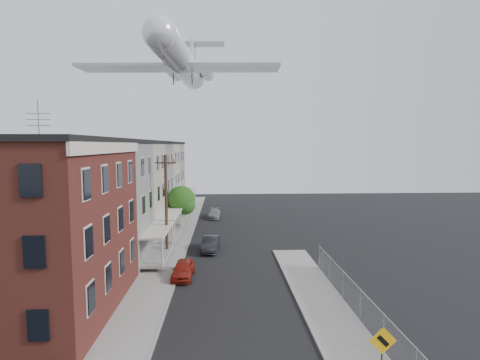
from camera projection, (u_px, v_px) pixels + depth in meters
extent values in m
cube|color=gray|center=(177.00, 239.00, 39.18)|extent=(3.00, 62.00, 0.12)
cube|color=gray|center=(328.00, 314.00, 21.77)|extent=(3.00, 26.00, 0.12)
cube|color=gray|center=(190.00, 238.00, 39.24)|extent=(0.15, 62.00, 0.14)
cube|color=gray|center=(304.00, 314.00, 21.71)|extent=(0.15, 26.00, 0.14)
cube|color=#381A11|center=(25.00, 230.00, 21.51)|extent=(10.00, 12.00, 10.00)
cube|color=black|center=(20.00, 140.00, 21.03)|extent=(10.30, 12.30, 0.30)
cube|color=beige|center=(112.00, 148.00, 21.30)|extent=(0.16, 12.20, 0.60)
cylinder|color=#515156|center=(38.00, 119.00, 19.03)|extent=(0.04, 0.04, 2.00)
cube|color=#5E5E5C|center=(86.00, 204.00, 30.96)|extent=(10.00, 7.00, 10.00)
cube|color=black|center=(83.00, 141.00, 30.47)|extent=(10.25, 7.00, 0.30)
cube|color=gray|center=(158.00, 255.00, 31.64)|extent=(1.80, 6.40, 0.25)
cube|color=beige|center=(158.00, 230.00, 31.44)|extent=(1.90, 6.50, 0.15)
cube|color=gray|center=(111.00, 193.00, 37.92)|extent=(10.00, 7.00, 10.00)
cube|color=black|center=(109.00, 142.00, 37.44)|extent=(10.25, 7.00, 0.30)
cube|color=gray|center=(170.00, 235.00, 38.61)|extent=(1.80, 6.40, 0.25)
cube|color=beige|center=(170.00, 214.00, 38.40)|extent=(1.90, 6.50, 0.15)
cube|color=#5E5E5C|center=(128.00, 185.00, 44.88)|extent=(10.00, 7.00, 10.00)
cube|color=black|center=(127.00, 142.00, 44.40)|extent=(10.25, 7.00, 0.30)
cube|color=gray|center=(178.00, 221.00, 45.57)|extent=(1.80, 6.40, 0.25)
cube|color=beige|center=(178.00, 204.00, 45.36)|extent=(1.90, 6.50, 0.15)
cube|color=gray|center=(141.00, 180.00, 51.84)|extent=(10.00, 7.00, 10.00)
cube|color=black|center=(140.00, 143.00, 51.36)|extent=(10.25, 7.00, 0.30)
cube|color=gray|center=(184.00, 211.00, 52.53)|extent=(1.80, 6.40, 0.25)
cube|color=beige|center=(184.00, 196.00, 52.32)|extent=(1.90, 6.50, 0.15)
cube|color=#5E5E5C|center=(151.00, 176.00, 58.81)|extent=(10.00, 7.00, 10.00)
cube|color=black|center=(150.00, 143.00, 58.32)|extent=(10.25, 7.00, 0.30)
cube|color=gray|center=(189.00, 203.00, 59.49)|extent=(1.80, 6.40, 0.25)
cube|color=beige|center=(188.00, 190.00, 59.28)|extent=(1.90, 6.50, 0.15)
cylinder|color=gray|center=(384.00, 333.00, 17.78)|extent=(0.06, 0.06, 1.90)
cylinder|color=gray|center=(360.00, 306.00, 20.76)|extent=(0.06, 0.06, 1.90)
cylinder|color=gray|center=(343.00, 286.00, 23.75)|extent=(0.06, 0.06, 1.90)
cylinder|color=gray|center=(330.00, 270.00, 26.73)|extent=(0.06, 0.06, 1.90)
cylinder|color=gray|center=(319.00, 257.00, 29.71)|extent=(0.06, 0.06, 1.90)
cube|color=gray|center=(361.00, 290.00, 20.68)|extent=(0.04, 18.00, 0.04)
cube|color=gray|center=(360.00, 306.00, 20.76)|extent=(0.02, 18.00, 1.80)
cube|color=#FFB50D|center=(383.00, 341.00, 14.57)|extent=(1.10, 0.03, 1.10)
cube|color=black|center=(383.00, 341.00, 14.55)|extent=(0.52, 0.02, 0.52)
cylinder|color=black|center=(166.00, 206.00, 32.79)|extent=(0.26, 0.26, 9.00)
cube|color=black|center=(165.00, 163.00, 32.43)|extent=(1.80, 0.12, 0.12)
cylinder|color=black|center=(157.00, 161.00, 32.38)|extent=(0.08, 0.08, 0.25)
cylinder|color=black|center=(173.00, 161.00, 32.44)|extent=(0.08, 0.08, 0.25)
cylinder|color=black|center=(182.00, 220.00, 43.05)|extent=(0.24, 0.24, 2.40)
sphere|color=#1E4913|center=(181.00, 200.00, 42.83)|extent=(3.20, 3.20, 3.20)
sphere|color=#1E4913|center=(185.00, 205.00, 42.60)|extent=(2.24, 2.24, 2.24)
imported|color=maroon|center=(183.00, 269.00, 27.80)|extent=(1.62, 3.76, 1.26)
imported|color=black|center=(210.00, 244.00, 34.82)|extent=(1.79, 4.16, 1.33)
imported|color=slate|center=(214.00, 214.00, 50.47)|extent=(1.78, 4.07, 1.16)
cylinder|color=silver|center=(181.00, 62.00, 42.26)|extent=(4.12, 22.04, 2.92)
sphere|color=silver|center=(159.00, 33.00, 31.35)|extent=(2.92, 2.92, 2.92)
cone|color=silver|center=(194.00, 79.00, 53.17)|extent=(3.07, 2.90, 2.92)
cube|color=#939399|center=(179.00, 68.00, 40.98)|extent=(22.09, 5.04, 0.32)
cylinder|color=#939399|center=(174.00, 73.00, 49.99)|extent=(1.66, 3.73, 1.46)
cylinder|color=#939399|center=(207.00, 73.00, 49.95)|extent=(1.66, 3.73, 1.46)
cube|color=silver|center=(193.00, 60.00, 52.47)|extent=(0.42, 3.48, 5.11)
cube|color=#939399|center=(194.00, 44.00, 53.16)|extent=(8.79, 2.85, 0.23)
cylinder|color=#515156|center=(164.00, 58.00, 33.33)|extent=(0.15, 0.15, 1.10)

